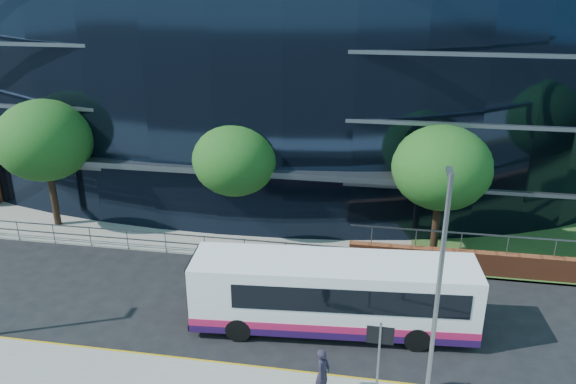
% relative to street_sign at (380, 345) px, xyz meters
% --- Properties ---
extents(ground, '(200.00, 200.00, 0.00)m').
position_rel_street_sign_xyz_m(ground, '(-4.50, 1.59, -2.15)').
color(ground, black).
rests_on(ground, ground).
extents(kerb, '(80.00, 0.25, 0.16)m').
position_rel_street_sign_xyz_m(kerb, '(-4.50, 0.59, -2.07)').
color(kerb, gray).
rests_on(kerb, ground).
extents(yellow_line_outer, '(80.00, 0.08, 0.01)m').
position_rel_street_sign_xyz_m(yellow_line_outer, '(-4.50, 0.79, -2.14)').
color(yellow_line_outer, gold).
rests_on(yellow_line_outer, ground).
extents(yellow_line_inner, '(80.00, 0.08, 0.01)m').
position_rel_street_sign_xyz_m(yellow_line_inner, '(-4.50, 0.94, -2.14)').
color(yellow_line_inner, gold).
rests_on(yellow_line_inner, ground).
extents(far_forecourt, '(50.00, 8.00, 0.10)m').
position_rel_street_sign_xyz_m(far_forecourt, '(-10.50, 12.59, -2.10)').
color(far_forecourt, gray).
rests_on(far_forecourt, ground).
extents(glass_office, '(44.00, 23.10, 16.00)m').
position_rel_street_sign_xyz_m(glass_office, '(-8.50, 22.44, 5.85)').
color(glass_office, black).
rests_on(glass_office, ground).
extents(guard_railings, '(24.00, 0.05, 1.10)m').
position_rel_street_sign_xyz_m(guard_railings, '(-12.50, 8.59, -1.33)').
color(guard_railings, slate).
rests_on(guard_railings, ground).
extents(street_sign, '(0.85, 0.09, 2.80)m').
position_rel_street_sign_xyz_m(street_sign, '(0.00, 0.00, 0.00)').
color(street_sign, slate).
rests_on(street_sign, pavement_near).
extents(tree_far_a, '(4.95, 4.95, 6.98)m').
position_rel_street_sign_xyz_m(tree_far_a, '(-17.50, 10.59, 2.71)').
color(tree_far_a, black).
rests_on(tree_far_a, ground).
extents(tree_far_b, '(4.29, 4.29, 6.05)m').
position_rel_street_sign_xyz_m(tree_far_b, '(-7.50, 11.09, 2.06)').
color(tree_far_b, black).
rests_on(tree_far_b, ground).
extents(tree_far_c, '(4.62, 4.62, 6.51)m').
position_rel_street_sign_xyz_m(tree_far_c, '(2.50, 10.59, 2.39)').
color(tree_far_c, black).
rests_on(tree_far_c, ground).
extents(streetlight_east, '(0.15, 0.77, 8.00)m').
position_rel_street_sign_xyz_m(streetlight_east, '(1.50, -0.59, 2.29)').
color(streetlight_east, slate).
rests_on(streetlight_east, pavement_near).
extents(city_bus, '(10.94, 3.33, 2.92)m').
position_rel_street_sign_xyz_m(city_bus, '(-1.70, 3.71, -0.60)').
color(city_bus, white).
rests_on(city_bus, ground).
extents(pedestrian, '(0.57, 0.72, 1.73)m').
position_rel_street_sign_xyz_m(pedestrian, '(-1.73, -0.22, -1.13)').
color(pedestrian, '#221C2B').
rests_on(pedestrian, pavement_near).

